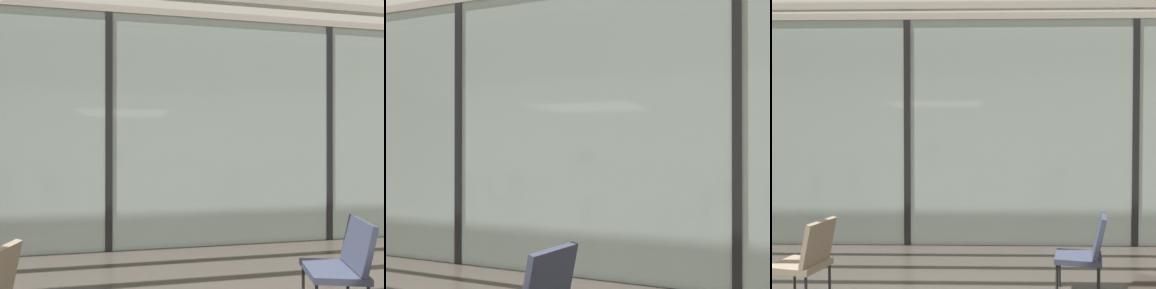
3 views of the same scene
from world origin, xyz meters
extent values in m
cube|color=#A3B7B2|center=(0.00, 5.20, 1.74)|extent=(14.00, 0.08, 3.48)
cube|color=black|center=(0.00, 5.20, 1.74)|extent=(0.10, 0.12, 3.48)
cube|color=black|center=(3.50, 5.20, 1.74)|extent=(0.10, 0.12, 3.48)
cube|color=#B7B2A8|center=(0.00, 5.20, 3.53)|extent=(13.72, 0.12, 0.10)
ellipsoid|color=#B2BCD6|center=(-0.98, 11.38, 2.25)|extent=(13.96, 4.50, 4.50)
sphere|color=black|center=(-3.02, 9.30, 2.59)|extent=(0.28, 0.28, 0.28)
sphere|color=black|center=(-2.12, 9.30, 2.59)|extent=(0.28, 0.28, 0.28)
sphere|color=black|center=(-1.22, 9.30, 2.59)|extent=(0.28, 0.28, 0.28)
cube|color=#33384C|center=(2.16, 3.03, 0.40)|extent=(0.58, 0.58, 0.06)
cube|color=#33384C|center=(2.37, 2.98, 0.65)|extent=(0.25, 0.50, 0.44)
cylinder|color=black|center=(2.01, 3.29, 0.18)|extent=(0.03, 0.03, 0.37)
cylinder|color=black|center=(2.41, 3.18, 0.18)|extent=(0.03, 0.03, 0.37)
camera|label=1|loc=(0.42, 0.41, 1.54)|focal=29.80mm
camera|label=2|loc=(3.66, 0.23, 1.55)|focal=41.68mm
camera|label=3|loc=(1.05, -1.85, 1.74)|focal=42.60mm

